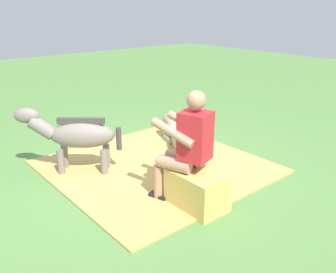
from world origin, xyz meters
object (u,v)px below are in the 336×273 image
pony_lying (186,141)px  hay_bale (197,190)px  pony_standing (75,135)px  person_seated (186,144)px

pony_lying → hay_bale: bearing=142.0°
pony_standing → person_seated: bearing=-159.6°
person_seated → hay_bale: bearing=-167.6°
hay_bale → pony_standing: bearing=19.6°
hay_bale → pony_lying: 1.55m
pony_lying → pony_standing: bearing=74.6°
pony_standing → pony_lying: 1.64m
hay_bale → pony_standing: size_ratio=0.57×
pony_standing → pony_lying: pony_standing is taller
hay_bale → person_seated: size_ratio=0.49×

